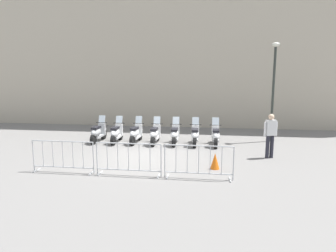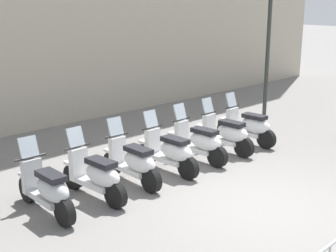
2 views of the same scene
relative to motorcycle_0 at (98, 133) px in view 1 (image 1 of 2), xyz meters
The scene contains 15 objects.
ground_plane 3.73m from the motorcycle_0, 29.46° to the right, with size 120.00×120.00×0.00m, color slate.
building_facade 8.93m from the motorcycle_0, 75.79° to the left, with size 28.00×2.40×12.60m, color #B2A893.
motorcycle_0 is the anchor object (origin of this frame).
motorcycle_1 0.95m from the motorcycle_0, ahead, with size 0.70×1.71×1.24m.
motorcycle_2 1.88m from the motorcycle_0, 11.29° to the left, with size 0.62×1.72×1.24m.
motorcycle_3 2.83m from the motorcycle_0, 10.21° to the left, with size 0.66×1.72×1.24m.
motorcycle_4 3.78m from the motorcycle_0, 10.79° to the left, with size 0.69×1.71×1.24m.
motorcycle_5 4.72m from the motorcycle_0, 10.55° to the left, with size 0.68×1.71×1.24m.
motorcycle_6 5.66m from the motorcycle_0, 10.77° to the left, with size 0.67×1.71×1.24m.
barrier_segment_0 4.62m from the motorcycle_0, 71.78° to the right, with size 2.10×0.80×1.07m.
barrier_segment_1 5.38m from the motorcycle_0, 47.64° to the right, with size 2.10×0.80×1.07m.
barrier_segment_2 6.82m from the motorcycle_0, 31.56° to the right, with size 2.10×0.80×1.07m.
street_lamp 8.82m from the motorcycle_0, 19.67° to the left, with size 0.36×0.36×4.74m.
officer_near_row_end 7.92m from the motorcycle_0, ahead, with size 0.50×0.36×1.73m.
traffic_cone 6.58m from the motorcycle_0, 21.41° to the right, with size 0.32×0.32×0.55m, color orange.
Camera 1 is at (4.45, -10.18, 3.08)m, focal length 30.97 mm.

